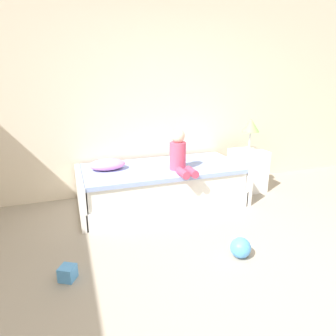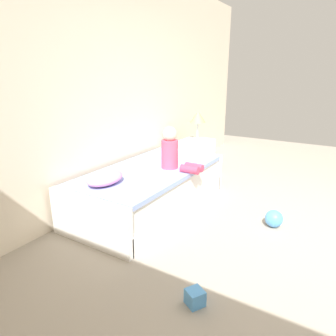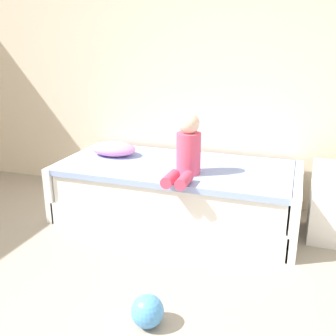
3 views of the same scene
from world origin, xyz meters
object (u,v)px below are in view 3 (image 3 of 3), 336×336
Objects in this scene: toy_ball at (147,311)px; child_figure at (187,151)px; pillow at (113,149)px; bed at (177,192)px.

child_figure is at bearing 96.09° from toy_ball.
bed is at bearing -8.47° from pillow.
pillow is 1.85m from toy_ball.
pillow reaches higher than toy_ball.
child_figure is 1.34m from toy_ball.
toy_ball is at bearing -78.86° from bed.
pillow is at bearing 122.03° from toy_ball.
bed is at bearing 101.14° from toy_ball.
child_figure is 1.16× the size of pillow.
pillow is (-0.82, 0.33, -0.14)m from child_figure.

